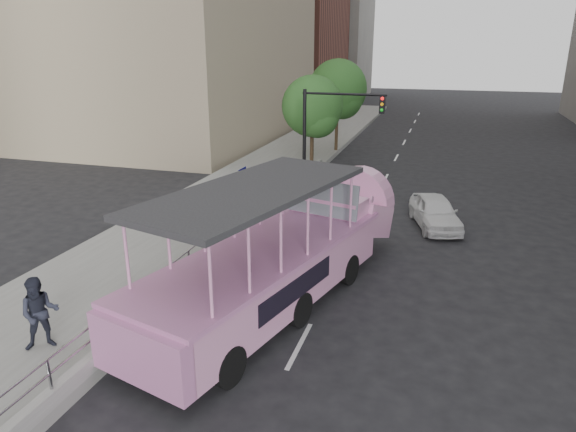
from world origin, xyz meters
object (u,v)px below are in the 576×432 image
at_px(pedestrian_mid, 40,313).
at_px(parking_sign, 243,199).
at_px(street_tree_far, 339,91).
at_px(duck_boat, 286,253).
at_px(car, 435,212).
at_px(street_tree_near, 314,109).
at_px(pedestrian_far, 213,222).
at_px(traffic_signal, 327,124).

relative_size(pedestrian_mid, parking_sign, 0.61).
xyz_separation_m(pedestrian_mid, street_tree_far, (1.70, 26.26, 3.08)).
height_order(duck_boat, car, duck_boat).
relative_size(parking_sign, street_tree_far, 0.47).
relative_size(pedestrian_mid, street_tree_near, 0.32).
bearing_deg(street_tree_far, car, -62.51).
bearing_deg(parking_sign, street_tree_near, 91.92).
relative_size(duck_boat, pedestrian_mid, 6.36).
height_order(pedestrian_far, street_tree_far, street_tree_far).
xyz_separation_m(duck_boat, pedestrian_mid, (-4.65, -4.88, -0.19)).
bearing_deg(parking_sign, street_tree_far, 90.64).
relative_size(traffic_signal, street_tree_far, 0.81).
xyz_separation_m(parking_sign, traffic_signal, (1.20, 8.51, 1.62)).
bearing_deg(traffic_signal, street_tree_near, 114.98).
distance_m(pedestrian_mid, parking_sign, 8.56).
bearing_deg(street_tree_far, street_tree_near, -91.91).
bearing_deg(street_tree_far, pedestrian_mid, -93.71).
relative_size(car, pedestrian_far, 2.03).
relative_size(car, traffic_signal, 0.75).
height_order(pedestrian_mid, street_tree_near, street_tree_near).
relative_size(pedestrian_mid, traffic_signal, 0.35).
bearing_deg(pedestrian_mid, parking_sign, 40.08).
distance_m(traffic_signal, street_tree_near, 3.80).
relative_size(duck_boat, pedestrian_far, 6.11).
bearing_deg(street_tree_far, parking_sign, -89.36).
bearing_deg(pedestrian_mid, street_tree_far, 49.25).
xyz_separation_m(pedestrian_mid, traffic_signal, (3.10, 16.83, 2.28)).
distance_m(pedestrian_mid, traffic_signal, 17.26).
xyz_separation_m(duck_boat, street_tree_far, (-2.94, 21.38, 2.90)).
bearing_deg(traffic_signal, car, -36.14).
height_order(pedestrian_far, parking_sign, parking_sign).
xyz_separation_m(pedestrian_far, traffic_signal, (1.95, 9.63, 2.24)).
distance_m(pedestrian_mid, street_tree_near, 20.48).
relative_size(car, parking_sign, 1.28).
bearing_deg(pedestrian_far, pedestrian_mid, 162.89).
height_order(street_tree_near, street_tree_far, street_tree_far).
bearing_deg(duck_boat, parking_sign, 128.62).
height_order(pedestrian_far, traffic_signal, traffic_signal).
bearing_deg(street_tree_near, street_tree_far, 88.09).
height_order(car, street_tree_near, street_tree_near).
bearing_deg(pedestrian_mid, street_tree_near, 48.71).
bearing_deg(street_tree_far, traffic_signal, -81.57).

